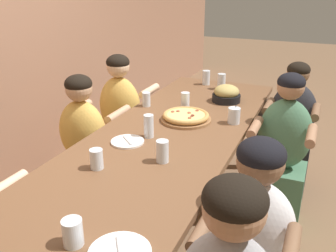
{
  "coord_description": "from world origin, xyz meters",
  "views": [
    {
      "loc": [
        -1.98,
        -0.85,
        1.72
      ],
      "look_at": [
        0.0,
        0.0,
        0.84
      ],
      "focal_mm": 40.0,
      "sensor_mm": 36.0,
      "label": 1
    }
  ],
  "objects": [
    {
      "name": "diner_near_right",
      "position": [
        1.02,
        -0.66,
        0.49
      ],
      "size": [
        0.51,
        0.4,
        1.1
      ],
      "rotation": [
        0.0,
        0.0,
        1.57
      ],
      "color": "#232328",
      "rests_on": "ground"
    },
    {
      "name": "skillet_bowl",
      "position": [
        0.77,
        -0.17,
        0.85
      ],
      "size": [
        0.32,
        0.22,
        0.13
      ],
      "color": "black",
      "rests_on": "dining_table"
    },
    {
      "name": "empty_plate_a",
      "position": [
        -0.22,
        0.17,
        0.8
      ],
      "size": [
        0.2,
        0.2,
        0.02
      ],
      "color": "white",
      "rests_on": "dining_table"
    },
    {
      "name": "drinking_glass_c",
      "position": [
        -1.09,
        -0.09,
        0.84
      ],
      "size": [
        0.08,
        0.08,
        0.1
      ],
      "color": "silver",
      "rests_on": "dining_table"
    },
    {
      "name": "pizza_board_main",
      "position": [
        0.25,
        -0.02,
        0.82
      ],
      "size": [
        0.34,
        0.34,
        0.05
      ],
      "color": "#996B42",
      "rests_on": "dining_table"
    },
    {
      "name": "diner_near_midright",
      "position": [
        0.48,
        -0.66,
        0.51
      ],
      "size": [
        0.51,
        0.4,
        1.14
      ],
      "rotation": [
        0.0,
        0.0,
        1.57
      ],
      "color": "#477556",
      "rests_on": "ground"
    },
    {
      "name": "ground_plane",
      "position": [
        0.0,
        0.0,
        0.0
      ],
      "size": [
        18.0,
        18.0,
        0.0
      ],
      "primitive_type": "plane",
      "color": "brown",
      "rests_on": "ground"
    },
    {
      "name": "diner_far_midright",
      "position": [
        0.54,
        0.66,
        0.52
      ],
      "size": [
        0.51,
        0.4,
        1.14
      ],
      "rotation": [
        0.0,
        0.0,
        -1.57
      ],
      "color": "gold",
      "rests_on": "ground"
    },
    {
      "name": "drinking_glass_a",
      "position": [
        -0.36,
        -0.12,
        0.85
      ],
      "size": [
        0.07,
        0.07,
        0.12
      ],
      "color": "silver",
      "rests_on": "dining_table"
    },
    {
      "name": "diner_far_center",
      "position": [
        0.01,
        0.66,
        0.5
      ],
      "size": [
        0.51,
        0.4,
        1.1
      ],
      "rotation": [
        0.0,
        0.0,
        -1.57
      ],
      "color": "gold",
      "rests_on": "ground"
    },
    {
      "name": "drinking_glass_h",
      "position": [
        0.46,
        0.06,
        0.85
      ],
      "size": [
        0.06,
        0.06,
        0.13
      ],
      "color": "silver",
      "rests_on": "dining_table"
    },
    {
      "name": "dining_table",
      "position": [
        0.0,
        0.0,
        0.72
      ],
      "size": [
        2.68,
        0.88,
        0.79
      ],
      "color": "brown",
      "rests_on": "ground"
    },
    {
      "name": "drinking_glass_e",
      "position": [
        1.09,
        -0.04,
        0.85
      ],
      "size": [
        0.07,
        0.07,
        0.13
      ],
      "color": "silver",
      "rests_on": "dining_table"
    },
    {
      "name": "cocktail_glass_blue",
      "position": [
        0.33,
        -0.34,
        0.84
      ],
      "size": [
        0.08,
        0.08,
        0.13
      ],
      "color": "silver",
      "rests_on": "dining_table"
    },
    {
      "name": "drinking_glass_b",
      "position": [
        1.18,
        0.13,
        0.85
      ],
      "size": [
        0.07,
        0.07,
        0.13
      ],
      "color": "silver",
      "rests_on": "dining_table"
    },
    {
      "name": "drinking_glass_g",
      "position": [
        -0.1,
        0.09,
        0.86
      ],
      "size": [
        0.06,
        0.06,
        0.14
      ],
      "color": "silver",
      "rests_on": "dining_table"
    },
    {
      "name": "drinking_glass_d",
      "position": [
        0.42,
        0.36,
        0.85
      ],
      "size": [
        0.06,
        0.06,
        0.11
      ],
      "color": "silver",
      "rests_on": "dining_table"
    },
    {
      "name": "drinking_glass_f",
      "position": [
        -0.56,
        0.16,
        0.84
      ],
      "size": [
        0.07,
        0.07,
        0.11
      ],
      "color": "silver",
      "rests_on": "dining_table"
    }
  ]
}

